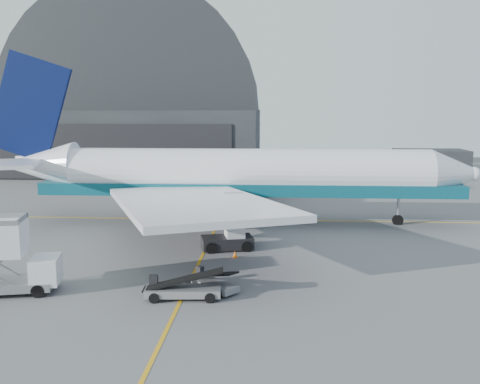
# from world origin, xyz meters

# --- Properties ---
(ground) EXTENTS (200.00, 200.00, 0.00)m
(ground) POSITION_xyz_m (0.00, 0.00, 0.00)
(ground) COLOR #565659
(ground) RESTS_ON ground
(taxi_lines) EXTENTS (80.00, 42.12, 0.02)m
(taxi_lines) POSITION_xyz_m (0.00, 12.67, 0.01)
(taxi_lines) COLOR gold
(taxi_lines) RESTS_ON ground
(hangar) EXTENTS (50.00, 28.30, 28.00)m
(hangar) POSITION_xyz_m (-22.00, 64.95, 9.54)
(hangar) COLOR black
(hangar) RESTS_ON ground
(distant_bldg_a) EXTENTS (14.00, 8.00, 4.00)m
(distant_bldg_a) POSITION_xyz_m (38.00, 72.00, 0.00)
(distant_bldg_a) COLOR black
(distant_bldg_a) RESTS_ON ground
(airliner) EXTENTS (53.42, 51.80, 18.75)m
(airliner) POSITION_xyz_m (1.20, 18.56, 5.25)
(airliner) COLOR white
(airliner) RESTS_ON ground
(pushback_tug) EXTENTS (4.95, 3.56, 2.08)m
(pushback_tug) POSITION_xyz_m (2.06, 7.40, 0.78)
(pushback_tug) COLOR black
(pushback_tug) RESTS_ON ground
(belt_loader_a) EXTENTS (5.34, 2.16, 2.01)m
(belt_loader_a) POSITION_xyz_m (0.05, -5.25, 0.62)
(belt_loader_a) COLOR slate
(belt_loader_a) RESTS_ON ground
(belt_loader_b) EXTENTS (4.19, 3.88, 1.74)m
(belt_loader_b) POSITION_xyz_m (1.72, -3.43, 0.54)
(belt_loader_b) COLOR slate
(belt_loader_b) RESTS_ON ground
(traffic_cone) EXTENTS (0.39, 0.39, 0.56)m
(traffic_cone) POSITION_xyz_m (2.82, 4.71, 0.27)
(traffic_cone) COLOR #FB6307
(traffic_cone) RESTS_ON ground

